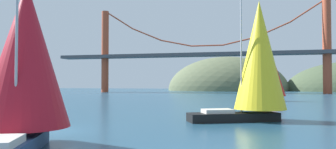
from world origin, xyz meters
name	(u,v)px	position (x,y,z in m)	size (l,w,h in m)	color
ground_plane	(59,131)	(0.00, 0.00, 0.00)	(360.00, 360.00, 0.00)	navy
headland_center	(227,90)	(5.00, 135.00, 0.00)	(57.46, 44.00, 32.80)	#5B6647
suspension_bridge	(207,52)	(0.00, 95.00, 14.95)	(117.04, 6.00, 32.43)	#A34228
sailboat_crimson_sail	(25,59)	(1.41, -5.57, 4.85)	(6.52, 9.36, 10.32)	navy
sailboat_yellow_sail	(258,59)	(14.49, 10.15, 5.85)	(9.91, 7.06, 11.97)	black
sailboat_red_spinnaker	(275,82)	(19.07, 44.32, 3.76)	(7.21, 4.43, 7.86)	white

